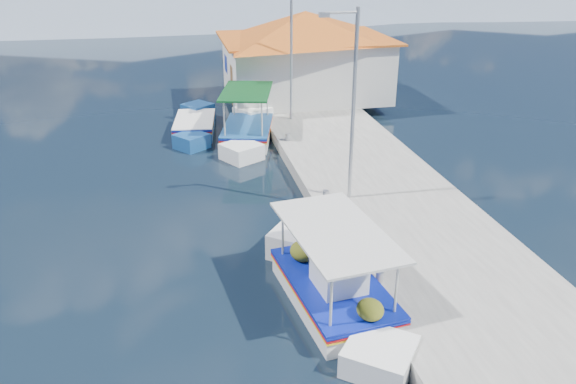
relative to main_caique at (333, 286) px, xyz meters
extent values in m
plane|color=black|center=(-2.65, 2.88, -0.44)|extent=(160.00, 160.00, 0.00)
cube|color=#A9A69E|center=(3.25, 8.88, -0.19)|extent=(5.00, 44.00, 0.50)
cylinder|color=#A5A8AD|center=(1.15, -0.12, 0.21)|extent=(0.20, 0.20, 0.30)
cylinder|color=#A5A8AD|center=(1.15, 4.88, 0.21)|extent=(0.20, 0.20, 0.30)
cylinder|color=#A5A8AD|center=(1.15, 10.88, 0.21)|extent=(0.20, 0.20, 0.30)
cylinder|color=#A5A8AD|center=(1.15, 16.88, 0.21)|extent=(0.20, 0.20, 0.30)
cube|color=white|center=(-0.01, -0.07, -0.25)|extent=(2.40, 4.04, 0.84)
cube|color=white|center=(0.30, 2.45, -0.14)|extent=(1.96, 1.96, 0.93)
cube|color=white|center=(-0.31, -2.51, -0.25)|extent=(1.91, 1.91, 0.79)
cube|color=#0B1B8F|center=(-0.01, -0.07, 0.14)|extent=(2.47, 4.16, 0.05)
cube|color=red|center=(-0.01, -0.07, 0.07)|extent=(2.47, 4.16, 0.04)
cube|color=yellow|center=(-0.01, -0.07, 0.01)|extent=(2.47, 4.16, 0.04)
cube|color=#0B1B8F|center=(-0.01, -0.07, 0.20)|extent=(2.48, 4.13, 0.04)
cube|color=brown|center=(-0.01, -0.07, 0.18)|extent=(2.23, 3.95, 0.04)
cube|color=white|center=(-0.04, -0.33, 0.66)|extent=(1.20, 1.27, 0.97)
cube|color=silver|center=(-0.04, -0.33, 1.17)|extent=(1.31, 1.37, 0.05)
cylinder|color=beige|center=(-0.58, 1.62, 0.88)|extent=(0.06, 0.06, 1.41)
cylinder|color=beige|center=(0.96, 1.43, 0.88)|extent=(0.06, 0.06, 1.41)
cylinder|color=beige|center=(-0.98, -1.57, 0.88)|extent=(0.06, 0.06, 1.41)
cylinder|color=beige|center=(0.56, -1.76, 0.88)|extent=(0.06, 0.06, 1.41)
cube|color=silver|center=(-0.01, -0.07, 1.59)|extent=(2.49, 4.05, 0.06)
ellipsoid|color=#485215|center=(-0.21, 1.20, 0.43)|extent=(0.67, 0.74, 0.50)
ellipsoid|color=#485215|center=(0.46, 1.56, 0.39)|extent=(0.57, 0.62, 0.42)
ellipsoid|color=#485215|center=(-0.03, -1.67, 0.40)|extent=(0.60, 0.66, 0.45)
sphere|color=#FF2908|center=(0.93, 0.35, 0.84)|extent=(0.35, 0.35, 0.35)
cube|color=white|center=(-0.30, 12.65, -0.23)|extent=(2.78, 4.00, 0.93)
cube|color=white|center=(-0.90, 15.01, -0.11)|extent=(1.93, 1.93, 1.02)
cube|color=white|center=(0.28, 10.36, -0.23)|extent=(1.87, 1.87, 0.88)
cube|color=#0B1B8F|center=(-0.30, 12.65, 0.20)|extent=(2.87, 4.12, 0.06)
cube|color=red|center=(-0.30, 12.65, 0.13)|extent=(2.87, 4.12, 0.05)
cube|color=yellow|center=(-0.30, 12.65, 0.06)|extent=(2.87, 4.12, 0.04)
cube|color=navy|center=(-0.30, 12.65, 0.27)|extent=(2.88, 4.09, 0.05)
cube|color=brown|center=(-0.30, 12.65, 0.24)|extent=(2.61, 3.89, 0.05)
cylinder|color=beige|center=(-1.43, 13.93, 1.02)|extent=(0.07, 0.07, 1.56)
cylinder|color=beige|center=(0.08, 14.32, 1.02)|extent=(0.07, 0.07, 1.56)
cylinder|color=beige|center=(-0.68, 10.98, 1.02)|extent=(0.07, 0.07, 1.56)
cylinder|color=beige|center=(0.83, 11.36, 1.02)|extent=(0.07, 0.07, 1.56)
cube|color=#0D411A|center=(-0.30, 12.65, 1.80)|extent=(2.88, 4.02, 0.07)
cube|color=navy|center=(-2.54, 14.20, -0.23)|extent=(2.09, 3.39, 0.89)
cube|color=navy|center=(-2.82, 16.32, -0.12)|extent=(1.70, 1.70, 0.98)
cube|color=navy|center=(-2.27, 12.15, -0.23)|extent=(1.66, 1.66, 0.84)
cube|color=#0B1B8F|center=(-2.54, 14.20, 0.18)|extent=(2.15, 3.49, 0.06)
cube|color=red|center=(-2.54, 14.20, 0.10)|extent=(2.15, 3.49, 0.05)
cube|color=yellow|center=(-2.54, 14.20, 0.04)|extent=(2.15, 3.49, 0.04)
cube|color=white|center=(-2.54, 14.20, 0.24)|extent=(2.17, 3.46, 0.05)
cube|color=brown|center=(-2.54, 14.20, 0.22)|extent=(1.95, 3.31, 0.05)
cube|color=silver|center=(3.55, 17.88, 1.56)|extent=(8.00, 6.00, 3.00)
cube|color=#CB631C|center=(3.55, 17.88, 3.11)|extent=(8.64, 6.48, 0.10)
pyramid|color=#CB631C|center=(3.55, 17.88, 3.76)|extent=(10.49, 10.49, 1.40)
cube|color=brown|center=(-0.43, 16.88, 1.06)|extent=(0.06, 1.00, 2.00)
cube|color=#0B1B8F|center=(-0.43, 19.38, 1.66)|extent=(0.06, 1.20, 0.90)
cylinder|color=#A5A8AD|center=(1.95, 4.88, 3.06)|extent=(0.12, 0.12, 6.00)
cylinder|color=#A5A8AD|center=(1.45, 4.88, 5.91)|extent=(1.00, 0.08, 0.08)
cube|color=#A5A8AD|center=(0.95, 4.88, 5.86)|extent=(0.30, 0.14, 0.14)
cylinder|color=#A5A8AD|center=(1.95, 13.88, 3.06)|extent=(0.12, 0.12, 6.00)
camera|label=1|loc=(-3.55, -11.36, 7.87)|focal=35.48mm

